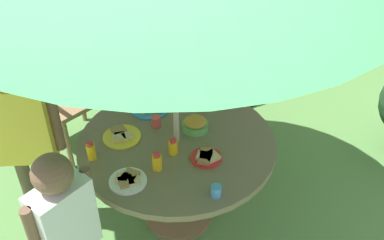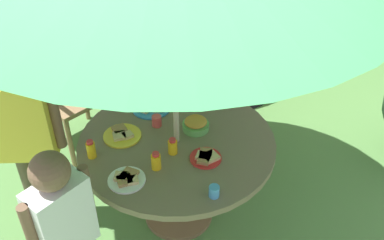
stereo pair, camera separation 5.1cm
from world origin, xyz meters
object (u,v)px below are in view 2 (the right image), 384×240
Objects in this scene: child_in_grey_shirt at (213,52)px; cup_near at (157,121)px; garden_table at (177,154)px; juice_bottle_center_front at (156,161)px; snack_bowl at (196,124)px; juice_bottle_far_left at (185,87)px; child_in_white_shirt at (62,217)px; juice_bottle_center_back at (173,146)px; plate_mid_right at (206,157)px; plate_near_left at (122,135)px; plate_front_edge at (127,179)px; wooden_chair at (64,77)px; cup_far at (214,191)px; juice_bottle_far_right at (91,149)px; plate_near_right at (151,107)px; child_in_blue_shirt at (113,58)px; child_in_yellow_shirt at (22,119)px.

cup_near is at bearing -13.04° from child_in_grey_shirt.
garden_table is 0.32m from juice_bottle_center_front.
juice_bottle_far_left reaches higher than snack_bowl.
cup_near is at bearing 147.73° from garden_table.
child_in_white_shirt is 0.75m from juice_bottle_center_back.
child_in_white_shirt reaches higher than garden_table.
plate_near_left is at bearing 174.04° from plate_mid_right.
plate_mid_right and plate_front_edge have the same top height.
wooden_chair is 15.94× the size of cup_far.
juice_bottle_center_front is 0.40m from cup_near.
garden_table is 16.60× the size of cup_near.
child_in_white_shirt is at bearing -121.80° from juice_bottle_center_front.
juice_bottle_far_left is (0.06, 0.91, 0.05)m from plate_front_edge.
child_in_grey_shirt is 0.99m from plate_mid_right.
plate_near_left is (-0.36, -0.89, -0.17)m from child_in_grey_shirt.
child_in_white_shirt is 9.53× the size of juice_bottle_far_right.
plate_near_right is 0.89m from cup_far.
snack_bowl is 1.33× the size of juice_bottle_far_left.
juice_bottle_center_back is at bearing -105.16° from snack_bowl.
juice_bottle_far_left is (1.04, -0.10, 0.15)m from wooden_chair.
child_in_grey_shirt is at bearing 82.02° from plate_front_edge.
juice_bottle_far_left is (-0.10, 0.50, 0.17)m from garden_table.
juice_bottle_center_back is (0.28, -0.39, 0.04)m from plate_near_right.
plate_near_left is (-0.34, -0.06, 0.13)m from garden_table.
juice_bottle_far_left is (-0.32, 0.62, 0.04)m from plate_mid_right.
plate_near_right is 2.46× the size of juice_bottle_center_back.
juice_bottle_far_left is at bearing 66.76° from plate_near_left.
child_in_blue_shirt is at bearing 135.40° from cup_far.
cup_near is at bearing -2.60° from child_in_blue_shirt.
plate_near_left is at bearing -136.35° from cup_near.
plate_mid_right is 2.77× the size of cup_far.
cup_near reaches higher than plate_front_edge.
garden_table is 0.90× the size of child_in_grey_shirt.
wooden_chair reaches higher than plate_near_left.
garden_table is 10.23× the size of juice_bottle_far_right.
child_in_white_shirt reaches higher than juice_bottle_center_back.
plate_mid_right is at bearing 14.44° from juice_bottle_far_right.
juice_bottle_center_back is at bearing -4.59° from child_in_white_shirt.
child_in_blue_shirt is at bearing -59.22° from wooden_chair.
plate_near_right is 2.28× the size of juice_bottle_center_front.
juice_bottle_far_right is (-0.09, -0.23, 0.04)m from plate_near_left.
plate_near_right is at bearing 113.60° from juice_bottle_center_front.
juice_bottle_center_front is at bearing -148.67° from plate_mid_right.
child_in_yellow_shirt is 0.90m from juice_bottle_center_back.
plate_near_left is at bearing -20.63° from child_in_grey_shirt.
plate_near_left is 0.24m from cup_near.
plate_near_left is 1.99× the size of juice_bottle_far_right.
juice_bottle_center_back is 0.29m from cup_near.
child_in_yellow_shirt is 11.94× the size of juice_bottle_center_front.
juice_bottle_far_left reaches higher than cup_near.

